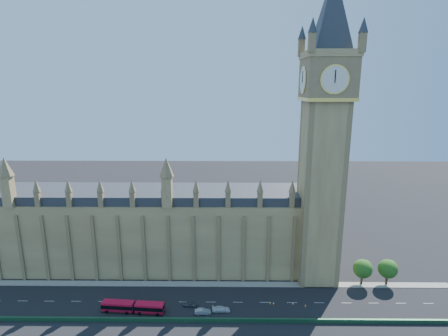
{
  "coord_description": "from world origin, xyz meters",
  "views": [
    {
      "loc": [
        8.79,
        -91.28,
        62.19
      ],
      "look_at": [
        7.79,
        10.0,
        38.42
      ],
      "focal_mm": 28.0,
      "sensor_mm": 36.0,
      "label": 1
    }
  ],
  "objects_px": {
    "car_grey": "(190,304)",
    "car_white": "(221,309)",
    "red_bus": "(133,307)",
    "car_silver": "(203,311)"
  },
  "relations": [
    {
      "from": "car_grey",
      "to": "car_white",
      "type": "relative_size",
      "value": 0.76
    },
    {
      "from": "red_bus",
      "to": "car_silver",
      "type": "relative_size",
      "value": 3.93
    },
    {
      "from": "car_silver",
      "to": "car_white",
      "type": "xyz_separation_m",
      "value": [
        5.15,
        1.08,
        -0.0
      ]
    },
    {
      "from": "red_bus",
      "to": "car_grey",
      "type": "relative_size",
      "value": 4.57
    },
    {
      "from": "red_bus",
      "to": "car_grey",
      "type": "height_order",
      "value": "red_bus"
    },
    {
      "from": "red_bus",
      "to": "car_grey",
      "type": "xyz_separation_m",
      "value": [
        15.74,
        2.78,
        -0.92
      ]
    },
    {
      "from": "red_bus",
      "to": "car_white",
      "type": "height_order",
      "value": "red_bus"
    },
    {
      "from": "car_silver",
      "to": "car_white",
      "type": "relative_size",
      "value": 0.88
    },
    {
      "from": "car_grey",
      "to": "car_silver",
      "type": "xyz_separation_m",
      "value": [
        4.0,
        -3.41,
        0.08
      ]
    },
    {
      "from": "car_grey",
      "to": "car_white",
      "type": "xyz_separation_m",
      "value": [
        9.15,
        -2.33,
        0.08
      ]
    }
  ]
}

